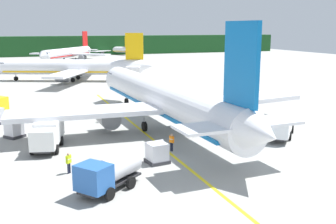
# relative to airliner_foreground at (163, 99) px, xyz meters

# --- Properties ---
(ground) EXTENTS (240.00, 320.00, 0.20)m
(ground) POSITION_rel_airliner_foreground_xyz_m (-6.16, 27.23, -3.49)
(ground) COLOR #999993
(distant_treeline) EXTENTS (216.00, 6.00, 7.89)m
(distant_treeline) POSITION_rel_airliner_foreground_xyz_m (-6.16, 128.90, 0.56)
(distant_treeline) COLOR #19471E
(distant_treeline) RESTS_ON ground
(airliner_foreground) EXTENTS (34.67, 41.70, 11.90)m
(airliner_foreground) POSITION_rel_airliner_foreground_xyz_m (0.00, 0.00, 0.00)
(airliner_foreground) COLOR white
(airliner_foreground) RESTS_ON ground
(airliner_mid_apron) EXTENTS (34.28, 28.82, 10.27)m
(airliner_mid_apron) POSITION_rel_airliner_foreground_xyz_m (-4.43, 45.78, -0.47)
(airliner_mid_apron) COLOR white
(airliner_mid_apron) RESTS_ON ground
(airliner_far_taxiway) EXTENTS (25.87, 30.33, 9.99)m
(airliner_far_taxiway) POSITION_rel_airliner_foreground_xyz_m (1.48, 99.08, -0.54)
(airliner_far_taxiway) COLOR silver
(airliner_far_taxiway) RESTS_ON ground
(airliner_distant) EXTENTS (20.45, 20.44, 7.56)m
(airliner_distant) POSITION_rel_airliner_foreground_xyz_m (21.53, 129.13, -1.24)
(airliner_distant) COLOR white
(airliner_distant) RESTS_ON ground
(service_truck_fuel) EXTENTS (6.08, 6.45, 2.46)m
(service_truck_fuel) POSITION_rel_airliner_foreground_xyz_m (10.17, -8.42, -1.95)
(service_truck_fuel) COLOR white
(service_truck_fuel) RESTS_ON ground
(service_truck_baggage) EXTENTS (3.72, 6.80, 2.67)m
(service_truck_baggage) POSITION_rel_airliner_foreground_xyz_m (-13.14, -3.87, -1.88)
(service_truck_baggage) COLOR white
(service_truck_baggage) RESTS_ON ground
(service_truck_catering) EXTENTS (5.37, 4.75, 2.40)m
(service_truck_catering) POSITION_rel_airliner_foreground_xyz_m (-9.89, -16.12, -2.00)
(service_truck_catering) COLOR #2659A5
(service_truck_catering) RESTS_ON ground
(cargo_container_near) EXTENTS (2.34, 2.34, 2.00)m
(cargo_container_near) POSITION_rel_airliner_foreground_xyz_m (-16.18, 1.32, -2.44)
(cargo_container_near) COLOR #333338
(cargo_container_near) RESTS_ON ground
(cargo_container_far) EXTENTS (1.98, 1.98, 1.89)m
(cargo_container_far) POSITION_rel_airliner_foreground_xyz_m (-4.75, -11.65, -2.50)
(cargo_container_far) COLOR #333338
(cargo_container_far) RESTS_ON ground
(crew_marshaller) EXTENTS (0.50, 0.47, 1.72)m
(crew_marshaller) POSITION_rel_airliner_foreground_xyz_m (-12.16, -11.60, -2.38)
(crew_marshaller) COLOR #191E33
(crew_marshaller) RESTS_ON ground
(crew_loader_left) EXTENTS (0.40, 0.58, 1.68)m
(crew_loader_left) POSITION_rel_airliner_foreground_xyz_m (-2.38, -9.01, -2.40)
(crew_loader_left) COLOR #191E33
(crew_loader_left) RESTS_ON ground
(crew_loader_right) EXTENTS (0.31, 0.62, 1.66)m
(crew_loader_right) POSITION_rel_airliner_foreground_xyz_m (-6.02, 5.07, -2.41)
(crew_loader_right) COLOR #191E33
(crew_loader_right) RESTS_ON ground
(apron_guide_line) EXTENTS (0.30, 60.00, 0.01)m
(apron_guide_line) POSITION_rel_airliner_foreground_xyz_m (-2.78, -4.43, -3.39)
(apron_guide_line) COLOR yellow
(apron_guide_line) RESTS_ON ground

